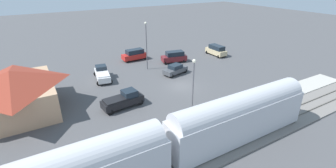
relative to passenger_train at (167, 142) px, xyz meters
name	(u,v)px	position (x,y,z in m)	size (l,w,h in m)	color
ground_plane	(182,86)	(14.00, -10.88, -2.86)	(200.00, 200.00, 0.00)	#4C4C4F
railway_track	(252,131)	(0.00, -10.88, -2.76)	(4.80, 70.00, 0.30)	slate
platform	(227,114)	(4.00, -10.88, -2.71)	(3.20, 46.00, 0.30)	#B7B2A8
passenger_train	(167,142)	(0.00, 0.00, 0.00)	(2.93, 33.44, 4.98)	silver
station_building	(14,91)	(18.00, 11.12, -0.02)	(11.73, 9.45, 5.48)	tan
pedestrian_on_platform	(178,126)	(3.48, -3.40, -1.58)	(0.36, 0.36, 1.71)	brown
pedestrian_waiting_far	(282,90)	(3.49, -20.51, -1.58)	(0.36, 0.36, 1.71)	brown
sedan_charcoal	(175,69)	(18.83, -12.67, -1.98)	(2.89, 4.81, 1.74)	#47494F
pickup_white	(102,74)	(22.85, -0.98, -1.83)	(5.63, 3.11, 2.14)	white
pickup_black	(123,100)	(12.43, -0.70, -1.83)	(2.50, 5.57, 2.14)	black
suv_maroon	(174,57)	(24.34, -15.85, -1.71)	(2.90, 5.19, 2.22)	maroon
suv_tan	(216,50)	(23.68, -26.08, -1.71)	(4.91, 2.43, 2.22)	#C6B284
suv_red	(134,55)	(29.60, -9.59, -1.71)	(2.20, 4.99, 2.22)	red
light_pole_near_platform	(193,80)	(6.80, -7.63, 1.61)	(0.44, 0.44, 7.01)	#515156
light_pole_lot_center	(146,41)	(23.51, -9.50, 2.48)	(0.44, 0.44, 8.60)	#515156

